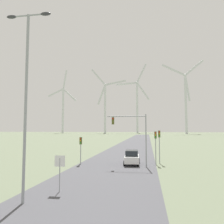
# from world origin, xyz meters

# --- Properties ---
(road_surface) EXTENTS (10.00, 240.00, 0.01)m
(road_surface) POSITION_xyz_m (0.00, 48.00, 0.00)
(road_surface) COLOR #47474C
(road_surface) RESTS_ON ground
(streetlamp) EXTENTS (3.12, 0.32, 12.12)m
(streetlamp) POSITION_xyz_m (-3.62, 6.93, 7.38)
(streetlamp) COLOR #93999E
(streetlamp) RESTS_ON ground
(stop_sign_near) EXTENTS (0.81, 0.07, 2.63)m
(stop_sign_near) POSITION_xyz_m (-2.38, 9.63, 1.84)
(stop_sign_near) COLOR #93999E
(stop_sign_near) RESTS_ON ground
(traffic_light_post_near_left) EXTENTS (0.28, 0.34, 3.49)m
(traffic_light_post_near_left) POSITION_xyz_m (-4.63, 21.81, 2.56)
(traffic_light_post_near_left) COLOR #93999E
(traffic_light_post_near_left) RESTS_ON ground
(traffic_light_post_near_right) EXTENTS (0.28, 0.34, 4.24)m
(traffic_light_post_near_right) POSITION_xyz_m (5.01, 23.10, 3.10)
(traffic_light_post_near_right) COLOR #93999E
(traffic_light_post_near_right) RESTS_ON ground
(traffic_light_post_mid_left) EXTENTS (0.28, 0.34, 3.43)m
(traffic_light_post_mid_left) POSITION_xyz_m (-4.75, 22.21, 2.52)
(traffic_light_post_mid_left) COLOR #93999E
(traffic_light_post_mid_left) RESTS_ON ground
(traffic_light_post_mid_right) EXTENTS (0.28, 0.34, 4.36)m
(traffic_light_post_mid_right) POSITION_xyz_m (5.53, 24.01, 3.18)
(traffic_light_post_mid_right) COLOR #93999E
(traffic_light_post_mid_right) RESTS_ON ground
(traffic_light_mast_overhead) EXTENTS (4.85, 0.35, 6.38)m
(traffic_light_mast_overhead) POSITION_xyz_m (2.17, 21.14, 4.56)
(traffic_light_mast_overhead) COLOR #93999E
(traffic_light_mast_overhead) RESTS_ON ground
(car_approaching) EXTENTS (2.02, 4.19, 1.83)m
(car_approaching) POSITION_xyz_m (1.95, 22.75, 0.91)
(car_approaching) COLOR white
(car_approaching) RESTS_ON ground
(wind_turbine_far_left) EXTENTS (36.01, 8.22, 69.05)m
(wind_turbine_far_left) POSITION_xyz_m (-87.01, 219.17, 29.82)
(wind_turbine_far_left) COLOR silver
(wind_turbine_far_left) RESTS_ON ground
(wind_turbine_left) EXTENTS (36.15, 2.88, 66.92)m
(wind_turbine_left) POSITION_xyz_m (-38.88, 212.31, 30.80)
(wind_turbine_left) COLOR silver
(wind_turbine_left) RESTS_ON ground
(wind_turbine_center) EXTENTS (35.59, 2.60, 74.26)m
(wind_turbine_center) POSITION_xyz_m (-6.75, 225.48, 32.97)
(wind_turbine_center) COLOR silver
(wind_turbine_center) RESTS_ON ground
(wind_turbine_right) EXTENTS (39.66, 14.58, 69.32)m
(wind_turbine_right) POSITION_xyz_m (38.42, 198.98, 33.13)
(wind_turbine_right) COLOR silver
(wind_turbine_right) RESTS_ON ground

